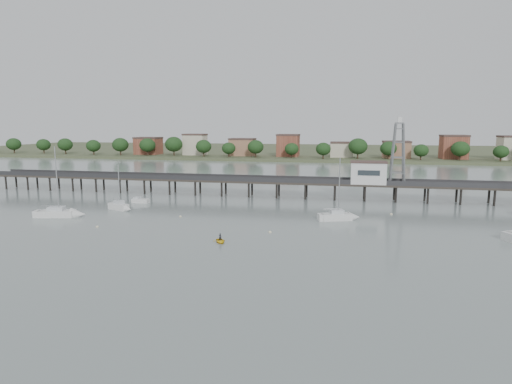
# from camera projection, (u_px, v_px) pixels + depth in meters

# --- Properties ---
(ground_plane) EXTENTS (500.00, 500.00, 0.00)m
(ground_plane) POSITION_uv_depth(u_px,v_px,m) (167.00, 282.00, 48.72)
(ground_plane) COLOR gray
(ground_plane) RESTS_ON ground
(pier) EXTENTS (150.00, 5.00, 5.50)m
(pier) POSITION_uv_depth(u_px,v_px,m) (264.00, 182.00, 106.17)
(pier) COLOR #2D2823
(pier) RESTS_ON ground
(pier_building) EXTENTS (8.40, 5.40, 5.30)m
(pier_building) POSITION_uv_depth(u_px,v_px,m) (368.00, 172.00, 100.73)
(pier_building) COLOR silver
(pier_building) RESTS_ON ground
(lattice_tower) EXTENTS (3.20, 3.20, 15.50)m
(lattice_tower) POSITION_uv_depth(u_px,v_px,m) (398.00, 154.00, 98.74)
(lattice_tower) COLOR slate
(lattice_tower) RESTS_ON ground
(sailboat_c) EXTENTS (7.69, 4.53, 12.31)m
(sailboat_c) POSITION_uv_depth(u_px,v_px,m) (342.00, 217.00, 80.44)
(sailboat_c) COLOR silver
(sailboat_c) RESTS_ON ground
(sailboat_b) EXTENTS (6.15, 3.90, 10.05)m
(sailboat_b) POSITION_uv_depth(u_px,v_px,m) (122.00, 207.00, 89.72)
(sailboat_b) COLOR silver
(sailboat_b) RESTS_ON ground
(sailboat_a) EXTENTS (9.16, 4.54, 14.49)m
(sailboat_a) POSITION_uv_depth(u_px,v_px,m) (65.00, 214.00, 83.24)
(sailboat_a) COLOR silver
(sailboat_a) RESTS_ON ground
(white_tender) EXTENTS (3.99, 1.82, 1.53)m
(white_tender) POSITION_uv_depth(u_px,v_px,m) (140.00, 201.00, 98.31)
(white_tender) COLOR silver
(white_tender) RESTS_ON ground
(yellow_dinghy) EXTENTS (1.97, 1.40, 2.71)m
(yellow_dinghy) POSITION_uv_depth(u_px,v_px,m) (220.00, 242.00, 65.29)
(yellow_dinghy) COLOR yellow
(yellow_dinghy) RESTS_ON ground
(dinghy_occupant) EXTENTS (0.57, 1.20, 0.28)m
(dinghy_occupant) POSITION_uv_depth(u_px,v_px,m) (220.00, 242.00, 65.29)
(dinghy_occupant) COLOR black
(dinghy_occupant) RESTS_ON ground
(mooring_buoys) EXTENTS (88.20, 22.78, 0.39)m
(mooring_buoys) POSITION_uv_depth(u_px,v_px,m) (239.00, 224.00, 77.09)
(mooring_buoys) COLOR beige
(mooring_buoys) RESTS_ON ground
(far_shore) EXTENTS (500.00, 170.00, 10.40)m
(far_shore) POSITION_uv_depth(u_px,v_px,m) (315.00, 151.00, 280.27)
(far_shore) COLOR #475133
(far_shore) RESTS_ON ground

